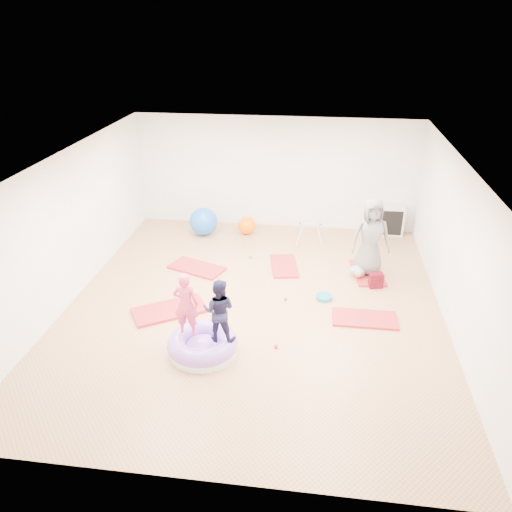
# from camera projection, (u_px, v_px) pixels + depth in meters

# --- Properties ---
(room) EXTENTS (7.01, 8.01, 2.81)m
(room) POSITION_uv_depth(u_px,v_px,m) (254.00, 238.00, 8.89)
(room) COLOR tan
(room) RESTS_ON ground
(gym_mat_front_left) EXTENTS (1.48, 1.27, 0.06)m
(gym_mat_front_left) POSITION_uv_depth(u_px,v_px,m) (169.00, 310.00, 9.30)
(gym_mat_front_left) COLOR red
(gym_mat_front_left) RESTS_ON ground
(gym_mat_mid_left) EXTENTS (1.32, 0.98, 0.05)m
(gym_mat_mid_left) POSITION_uv_depth(u_px,v_px,m) (197.00, 268.00, 10.83)
(gym_mat_mid_left) COLOR red
(gym_mat_mid_left) RESTS_ON ground
(gym_mat_center_back) EXTENTS (0.72, 1.15, 0.04)m
(gym_mat_center_back) POSITION_uv_depth(u_px,v_px,m) (284.00, 266.00, 10.92)
(gym_mat_center_back) COLOR red
(gym_mat_center_back) RESTS_ON ground
(gym_mat_right) EXTENTS (1.16, 0.59, 0.05)m
(gym_mat_right) POSITION_uv_depth(u_px,v_px,m) (365.00, 319.00, 9.05)
(gym_mat_right) COLOR red
(gym_mat_right) RESTS_ON ground
(gym_mat_rear_right) EXTENTS (0.74, 1.24, 0.05)m
(gym_mat_rear_right) POSITION_uv_depth(u_px,v_px,m) (367.00, 273.00, 10.63)
(gym_mat_rear_right) COLOR red
(gym_mat_rear_right) RESTS_ON ground
(inflatable_cushion) EXTENTS (1.15, 1.15, 0.36)m
(inflatable_cushion) POSITION_uv_depth(u_px,v_px,m) (203.00, 345.00, 8.14)
(inflatable_cushion) COLOR white
(inflatable_cushion) RESTS_ON ground
(child_pink) EXTENTS (0.42, 0.28, 1.12)m
(child_pink) POSITION_uv_depth(u_px,v_px,m) (186.00, 302.00, 7.92)
(child_pink) COLOR #FA4475
(child_pink) RESTS_ON inflatable_cushion
(child_navy) EXTENTS (0.54, 0.43, 1.08)m
(child_navy) POSITION_uv_depth(u_px,v_px,m) (219.00, 308.00, 7.80)
(child_navy) COLOR #1D1C41
(child_navy) RESTS_ON inflatable_cushion
(adult_caregiver) EXTENTS (0.88, 0.65, 1.65)m
(adult_caregiver) POSITION_uv_depth(u_px,v_px,m) (371.00, 237.00, 10.22)
(adult_caregiver) COLOR slate
(adult_caregiver) RESTS_ON gym_mat_rear_right
(infant) EXTENTS (0.36, 0.37, 0.21)m
(infant) POSITION_uv_depth(u_px,v_px,m) (358.00, 271.00, 10.42)
(infant) COLOR #8BA6CA
(infant) RESTS_ON gym_mat_rear_right
(ball_pit_balls) EXTENTS (3.04, 3.75, 0.07)m
(ball_pit_balls) POSITION_uv_depth(u_px,v_px,m) (275.00, 297.00, 9.73)
(ball_pit_balls) COLOR blue
(ball_pit_balls) RESTS_ON ground
(exercise_ball_blue) EXTENTS (0.69, 0.69, 0.69)m
(exercise_ball_blue) POSITION_uv_depth(u_px,v_px,m) (203.00, 222.00, 12.36)
(exercise_ball_blue) COLOR blue
(exercise_ball_blue) RESTS_ON ground
(exercise_ball_orange) EXTENTS (0.45, 0.45, 0.45)m
(exercise_ball_orange) POSITION_uv_depth(u_px,v_px,m) (247.00, 225.00, 12.46)
(exercise_ball_orange) COLOR #FE6C00
(exercise_ball_orange) RESTS_ON ground
(infant_play_gym) EXTENTS (0.66, 0.62, 0.50)m
(infant_play_gym) POSITION_uv_depth(u_px,v_px,m) (310.00, 230.00, 11.92)
(infant_play_gym) COLOR silver
(infant_play_gym) RESTS_ON ground
(cube_shelf) EXTENTS (0.73, 0.36, 0.73)m
(cube_shelf) POSITION_uv_depth(u_px,v_px,m) (388.00, 220.00, 12.38)
(cube_shelf) COLOR silver
(cube_shelf) RESTS_ON ground
(balance_disc) EXTENTS (0.32, 0.32, 0.07)m
(balance_disc) POSITION_uv_depth(u_px,v_px,m) (324.00, 297.00, 9.70)
(balance_disc) COLOR teal
(balance_disc) RESTS_ON ground
(backpack) EXTENTS (0.30, 0.23, 0.31)m
(backpack) POSITION_uv_depth(u_px,v_px,m) (376.00, 280.00, 10.06)
(backpack) COLOR maroon
(backpack) RESTS_ON ground
(yellow_toy) EXTENTS (0.20, 0.20, 0.03)m
(yellow_toy) POSITION_uv_depth(u_px,v_px,m) (194.00, 366.00, 7.86)
(yellow_toy) COLOR #FAAA22
(yellow_toy) RESTS_ON ground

